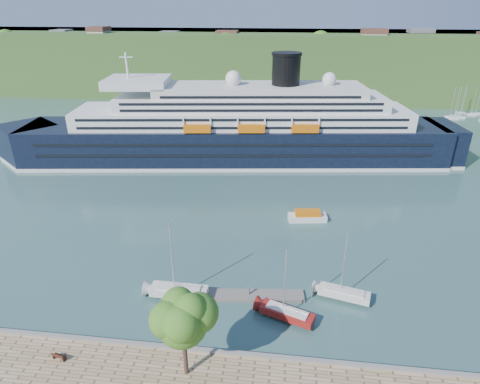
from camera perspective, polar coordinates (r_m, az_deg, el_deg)
ground at (r=46.21m, az=-1.85°, el=-22.61°), size 400.00×400.00×0.00m
far_hillside at (r=177.10m, az=5.46°, el=17.87°), size 400.00×50.00×24.00m
quay_coping at (r=45.23m, az=-1.91°, el=-21.82°), size 220.00×0.50×0.30m
cruise_ship at (r=93.71m, az=-0.93°, el=11.73°), size 111.78×29.73×24.84m
park_bench at (r=48.19m, az=-24.33°, el=-20.44°), size 1.59×0.91×0.96m
promenade_tree at (r=40.19m, az=-8.06°, el=-19.16°), size 6.38×6.38×10.57m
floating_pontoon at (r=53.30m, az=-1.02°, el=-14.47°), size 18.39×4.12×0.41m
sailboat_white_near at (r=50.68m, az=-8.98°, el=-10.09°), size 8.11×2.39×10.43m
sailboat_red at (r=47.59m, az=6.92°, el=-13.48°), size 7.41×4.38×9.26m
sailboat_white_far at (r=51.91m, az=15.00°, el=-10.65°), size 7.34×3.63×9.14m
tender_launch at (r=70.66m, az=9.57°, el=-3.32°), size 6.89×3.22×1.83m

